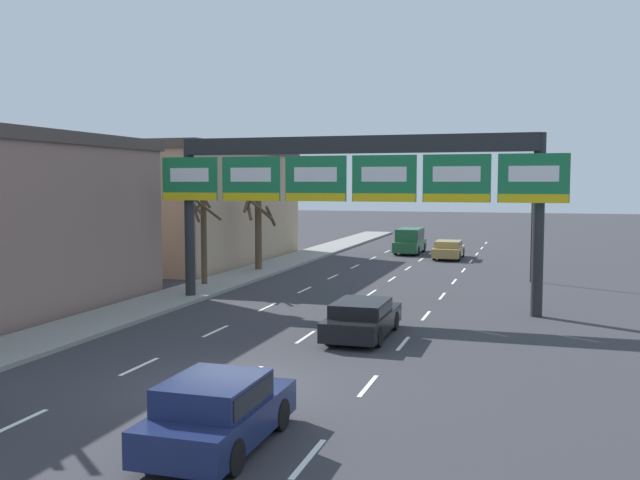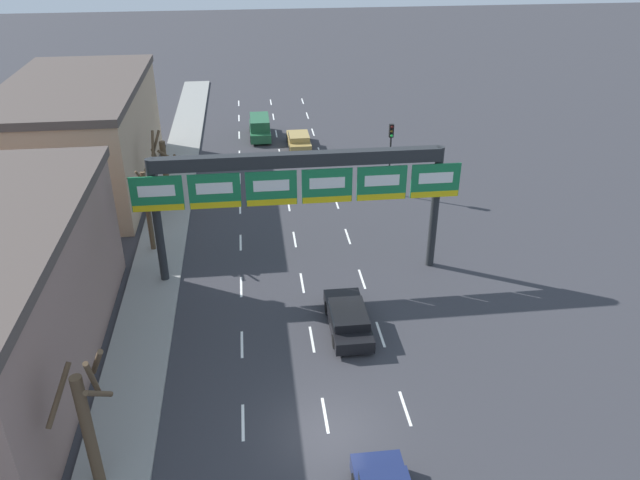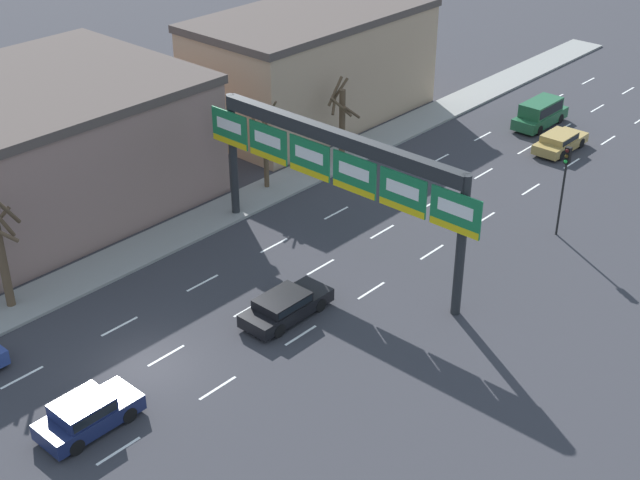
% 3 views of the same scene
% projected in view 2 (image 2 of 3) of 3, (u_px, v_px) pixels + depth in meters
% --- Properties ---
extents(ground_plane, '(220.00, 220.00, 0.00)m').
position_uv_depth(ground_plane, '(328.00, 434.00, 24.25)').
color(ground_plane, '#333338').
extents(sidewalk_left, '(2.80, 110.00, 0.15)m').
position_uv_depth(sidewalk_left, '(117.00, 451.00, 23.39)').
color(sidewalk_left, gray).
rests_on(sidewalk_left, ground_plane).
extents(lane_dashes, '(6.72, 67.00, 0.01)m').
position_uv_depth(lane_dashes, '(298.00, 260.00, 36.03)').
color(lane_dashes, white).
rests_on(lane_dashes, ground_plane).
extents(sign_gantry, '(16.99, 0.70, 7.07)m').
position_uv_depth(sign_gantry, '(299.00, 180.00, 32.08)').
color(sign_gantry, '#232628').
rests_on(sign_gantry, ground_plane).
extents(building_far, '(9.03, 17.13, 7.51)m').
position_uv_depth(building_far, '(80.00, 137.00, 43.63)').
color(building_far, tan).
rests_on(building_far, ground_plane).
extents(car_gold, '(1.82, 4.31, 1.24)m').
position_uv_depth(car_gold, '(299.00, 140.00, 52.23)').
color(car_gold, '#A88947').
rests_on(car_gold, ground_plane).
extents(suv_green, '(1.80, 4.75, 1.83)m').
position_uv_depth(suv_green, '(260.00, 126.00, 54.31)').
color(suv_green, '#235B38').
rests_on(suv_green, ground_plane).
extents(car_black, '(1.84, 4.59, 1.25)m').
position_uv_depth(car_black, '(348.00, 318.00, 29.84)').
color(car_black, black).
rests_on(car_black, ground_plane).
extents(traffic_light_near_gantry, '(0.30, 0.35, 5.09)m').
position_uv_depth(traffic_light_near_gantry, '(391.00, 145.00, 42.50)').
color(traffic_light_near_gantry, black).
rests_on(traffic_light_near_gantry, ground_plane).
extents(tree_bare_closest, '(2.28, 2.04, 5.97)m').
position_uv_depth(tree_bare_closest, '(88.00, 419.00, 20.73)').
color(tree_bare_closest, brown).
rests_on(tree_bare_closest, sidewalk_left).
extents(tree_bare_second, '(1.95, 1.72, 5.26)m').
position_uv_depth(tree_bare_second, '(147.00, 205.00, 35.49)').
color(tree_bare_second, brown).
rests_on(tree_bare_second, sidewalk_left).
extents(tree_bare_third, '(1.82, 1.84, 4.98)m').
position_uv_depth(tree_bare_third, '(165.00, 167.00, 41.27)').
color(tree_bare_third, brown).
rests_on(tree_bare_third, sidewalk_left).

